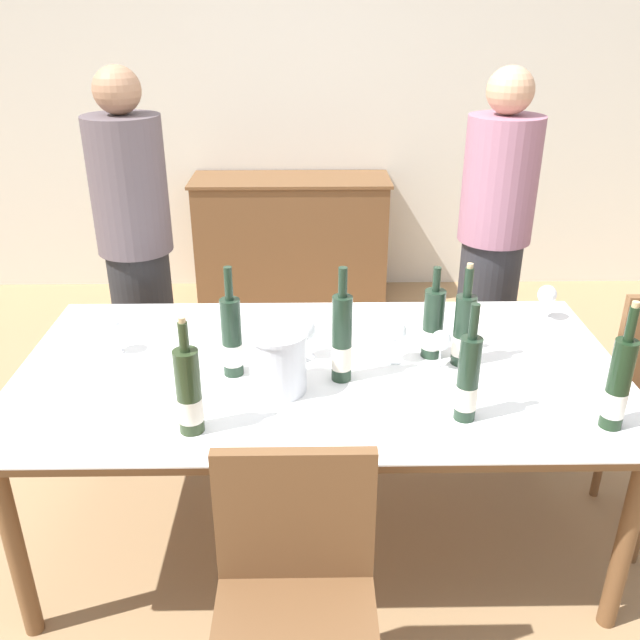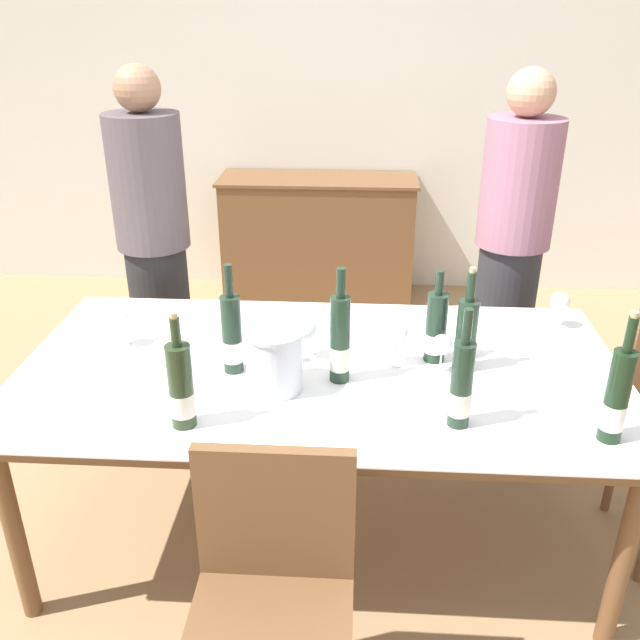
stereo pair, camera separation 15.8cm
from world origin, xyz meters
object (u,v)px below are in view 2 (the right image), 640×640
object	(u,v)px
wine_bottle_1	(232,335)
person_guest_left	(510,256)
wine_glass_2	(442,346)
person_host	(155,252)
wine_bottle_3	(466,336)
wine_bottle_6	(436,329)
chair_near_front	(272,591)
wine_bottle_2	(181,388)
wine_bottle_4	(617,398)
sideboard_cabinet	(318,239)
wine_glass_0	(397,336)
ice_bucket	(275,358)
wine_bottle_0	(340,341)
wine_glass_3	(307,331)
dining_table	(320,381)
wine_bottle_5	(461,386)
wine_glass_4	(560,303)
wine_glass_1	(118,320)

from	to	relation	value
wine_bottle_1	person_guest_left	bearing A→B (deg)	40.72
wine_glass_2	person_host	world-z (taller)	person_host
wine_bottle_3	wine_bottle_6	xyz separation A→B (m)	(-0.10, 0.06, -0.01)
chair_near_front	person_host	size ratio (longest dim) A/B	0.53
wine_bottle_2	wine_bottle_4	bearing A→B (deg)	0.09
sideboard_cabinet	wine_glass_0	bearing A→B (deg)	-79.59
sideboard_cabinet	ice_bucket	bearing A→B (deg)	-89.59
wine_glass_0	wine_bottle_4	bearing A→B (deg)	-34.59
wine_bottle_0	wine_glass_3	bearing A→B (deg)	128.48
sideboard_cabinet	person_host	distance (m)	1.65
person_host	wine_bottle_0	bearing A→B (deg)	-46.56
sideboard_cabinet	wine_bottle_3	xyz separation A→B (m)	(0.65, -2.29, 0.43)
wine_glass_3	person_guest_left	distance (m)	1.21
dining_table	person_guest_left	xyz separation A→B (m)	(0.81, 0.91, 0.15)
wine_glass_0	person_host	world-z (taller)	person_host
sideboard_cabinet	wine_glass_3	xyz separation A→B (m)	(0.10, -2.24, 0.41)
wine_glass_2	chair_near_front	world-z (taller)	wine_glass_2
wine_bottle_2	wine_glass_3	world-z (taller)	wine_bottle_2
wine_glass_2	sideboard_cabinet	bearing A→B (deg)	103.64
wine_bottle_6	person_guest_left	xyz separation A→B (m)	(0.42, 0.83, -0.03)
wine_glass_2	chair_near_front	xyz separation A→B (m)	(-0.49, -0.77, -0.33)
wine_bottle_5	wine_bottle_6	world-z (taller)	wine_bottle_5
wine_bottle_2	wine_glass_3	xyz separation A→B (m)	(0.33, 0.45, -0.02)
sideboard_cabinet	ice_bucket	distance (m)	2.50
wine_bottle_2	wine_bottle_3	size ratio (longest dim) A/B	1.00
dining_table	wine_bottle_0	world-z (taller)	wine_bottle_0
wine_bottle_4	wine_bottle_5	size ratio (longest dim) A/B	1.07
wine_bottle_0	wine_glass_2	size ratio (longest dim) A/B	2.78
wine_glass_4	person_guest_left	distance (m)	0.54
wine_bottle_5	person_guest_left	size ratio (longest dim) A/B	0.23
chair_near_front	wine_glass_1	bearing A→B (deg)	126.38
wine_bottle_4	chair_near_front	size ratio (longest dim) A/B	0.47
ice_bucket	wine_bottle_0	world-z (taller)	wine_bottle_0
dining_table	wine_bottle_4	world-z (taller)	wine_bottle_4
wine_glass_4	person_host	world-z (taller)	person_host
sideboard_cabinet	person_host	xyz separation A→B (m)	(-0.66, -1.46, 0.41)
person_host	ice_bucket	bearing A→B (deg)	-55.92
wine_glass_1	chair_near_front	size ratio (longest dim) A/B	0.17
wine_bottle_6	sideboard_cabinet	bearing A→B (deg)	103.88
wine_bottle_0	wine_bottle_5	bearing A→B (deg)	-33.60
person_guest_left	wine_bottle_4	bearing A→B (deg)	-87.98
wine_glass_3	wine_bottle_4	bearing A→B (deg)	-25.97
sideboard_cabinet	dining_table	bearing A→B (deg)	-86.17
wine_bottle_3	wine_bottle_5	world-z (taller)	wine_bottle_5
ice_bucket	person_guest_left	size ratio (longest dim) A/B	0.13
wine_bottle_2	chair_near_front	world-z (taller)	wine_bottle_2
wine_bottle_5	chair_near_front	size ratio (longest dim) A/B	0.44
wine_bottle_1	wine_bottle_0	bearing A→B (deg)	-6.46
wine_glass_1	ice_bucket	bearing A→B (deg)	-23.88
wine_bottle_2	wine_bottle_6	size ratio (longest dim) A/B	1.10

